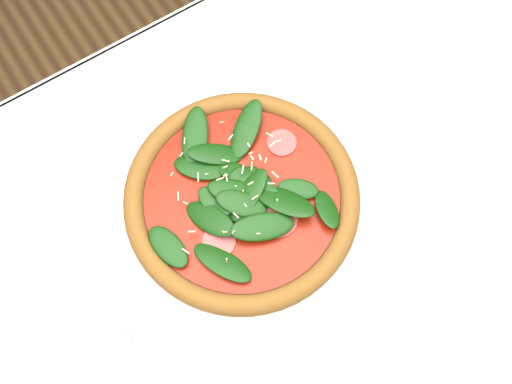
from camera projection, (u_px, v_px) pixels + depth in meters
ground at (253, 333)px, 1.46m from camera, size 6.00×6.00×0.00m
dining_table at (251, 275)px, 0.85m from camera, size 1.21×0.81×0.75m
plate at (242, 201)px, 0.78m from camera, size 0.37×0.37×0.02m
pizza at (242, 196)px, 0.76m from camera, size 0.32×0.32×0.04m
wine_glass at (104, 356)px, 0.59m from camera, size 0.07×0.07×0.18m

